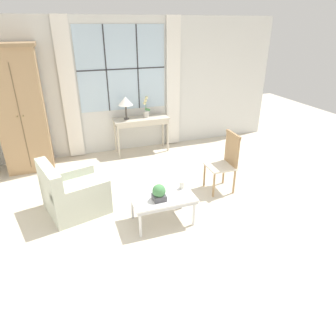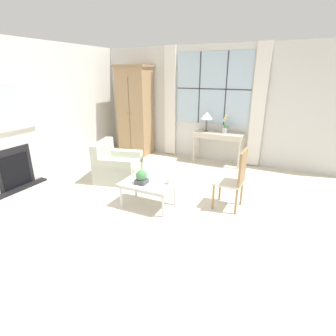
{
  "view_description": "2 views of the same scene",
  "coord_description": "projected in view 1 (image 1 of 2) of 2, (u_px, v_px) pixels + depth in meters",
  "views": [
    {
      "loc": [
        -1.3,
        -3.45,
        2.65
      ],
      "look_at": [
        0.1,
        0.46,
        0.63
      ],
      "focal_mm": 32.0,
      "sensor_mm": 36.0,
      "label": 1
    },
    {
      "loc": [
        1.91,
        -3.47,
        2.17
      ],
      "look_at": [
        0.06,
        0.38,
        0.6
      ],
      "focal_mm": 28.0,
      "sensor_mm": 36.0,
      "label": 2
    }
  ],
  "objects": [
    {
      "name": "console_table",
      "position": [
        141.0,
        122.0,
        6.57
      ],
      "size": [
        1.2,
        0.43,
        0.78
      ],
      "color": "beige",
      "rests_on": "ground_plane"
    },
    {
      "name": "table_lamp",
      "position": [
        125.0,
        101.0,
        6.27
      ],
      "size": [
        0.31,
        0.31,
        0.49
      ],
      "color": "#4C4742",
      "rests_on": "console_table"
    },
    {
      "name": "ground_plane",
      "position": [
        172.0,
        220.0,
        4.47
      ],
      "size": [
        14.0,
        14.0,
        0.0
      ],
      "primitive_type": "plane",
      "color": "beige"
    },
    {
      "name": "side_chair_wooden",
      "position": [
        226.0,
        159.0,
        5.06
      ],
      "size": [
        0.45,
        0.45,
        1.03
      ],
      "color": "beige",
      "rests_on": "ground_plane"
    },
    {
      "name": "coffee_table",
      "position": [
        162.0,
        199.0,
        4.27
      ],
      "size": [
        0.89,
        0.56,
        0.43
      ],
      "color": "silver",
      "rests_on": "ground_plane"
    },
    {
      "name": "armchair_upholstered",
      "position": [
        73.0,
        194.0,
        4.6
      ],
      "size": [
        1.02,
        1.03,
        0.82
      ],
      "color": "beige",
      "rests_on": "ground_plane"
    },
    {
      "name": "armoire",
      "position": [
        21.0,
        110.0,
        5.59
      ],
      "size": [
        0.91,
        0.65,
        2.35
      ],
      "color": "tan",
      "rests_on": "ground_plane"
    },
    {
      "name": "potted_plant_small",
      "position": [
        159.0,
        193.0,
        4.12
      ],
      "size": [
        0.19,
        0.19,
        0.24
      ],
      "color": "#4C4C51",
      "rests_on": "coffee_table"
    },
    {
      "name": "pillar_candle",
      "position": [
        182.0,
        185.0,
        4.42
      ],
      "size": [
        0.11,
        0.11,
        0.13
      ],
      "color": "silver",
      "rests_on": "coffee_table"
    },
    {
      "name": "wall_back_windowed",
      "position": [
        123.0,
        87.0,
        6.42
      ],
      "size": [
        7.2,
        0.14,
        2.8
      ],
      "color": "silver",
      "rests_on": "ground_plane"
    },
    {
      "name": "potted_orchid",
      "position": [
        146.0,
        110.0,
        6.53
      ],
      "size": [
        0.16,
        0.13,
        0.46
      ],
      "color": "#BCB7AD",
      "rests_on": "console_table"
    }
  ]
}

